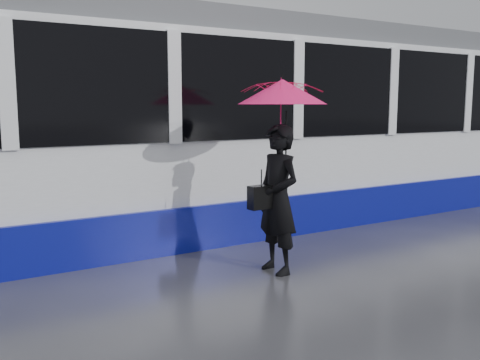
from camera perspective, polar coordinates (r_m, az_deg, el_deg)
ground at (r=6.04m, az=-4.92°, el=-11.15°), size 90.00×90.00×0.00m
rails at (r=8.26m, az=-12.78°, el=-5.99°), size 34.00×1.51×0.02m
tram at (r=7.75m, az=-21.02°, el=4.95°), size 26.00×2.56×3.35m
woman at (r=6.30m, az=4.05°, el=-2.06°), size 0.45×0.66×1.76m
umbrella at (r=6.23m, az=4.52°, el=7.52°), size 1.08×1.08×1.19m
handbag at (r=6.18m, az=2.29°, el=-1.83°), size 0.32×0.15×0.45m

